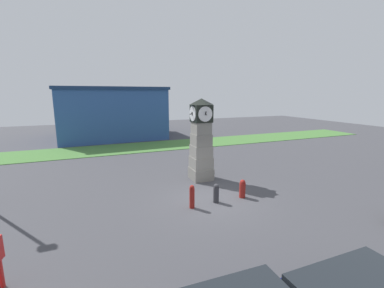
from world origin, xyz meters
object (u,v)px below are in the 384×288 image
(bollard_mid_row, at_px, (216,193))
(bollard_far_row, at_px, (242,188))
(clock_tower, at_px, (201,142))
(bollard_near_tower, at_px, (192,196))

(bollard_mid_row, height_order, bollard_far_row, bollard_far_row)
(clock_tower, height_order, bollard_near_tower, clock_tower)
(bollard_near_tower, relative_size, bollard_mid_row, 1.18)
(clock_tower, xyz_separation_m, bollard_mid_row, (-0.71, -3.29, -1.79))
(clock_tower, relative_size, bollard_near_tower, 4.45)
(bollard_near_tower, distance_m, bollard_mid_row, 1.26)
(bollard_near_tower, bearing_deg, bollard_mid_row, 5.75)
(bollard_near_tower, distance_m, bollard_far_row, 2.70)
(bollard_near_tower, height_order, bollard_mid_row, bollard_near_tower)
(bollard_mid_row, bearing_deg, bollard_near_tower, -174.25)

